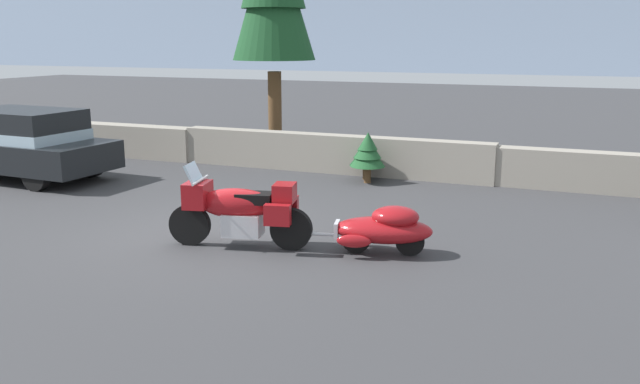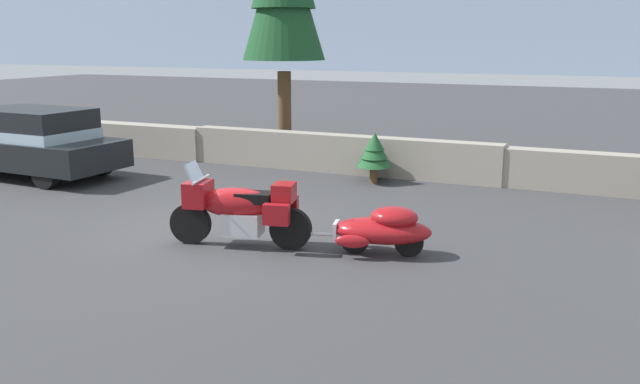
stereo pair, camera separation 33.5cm
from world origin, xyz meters
name	(u,v)px [view 1 (the left image)]	position (x,y,z in m)	size (l,w,h in m)	color
ground_plane	(207,233)	(0.00, 0.00, 0.00)	(80.00, 80.00, 0.00)	#38383A
stone_guard_wall	(311,153)	(-0.53, 5.83, 0.45)	(24.00, 0.62, 0.93)	gray
distant_ridgeline	(557,5)	(0.00, 95.84, 8.00)	(240.00, 80.00, 16.00)	#8C9EB7
touring_motorcycle	(239,209)	(0.89, -0.46, 0.62)	(2.28, 1.06, 1.33)	black
car_shaped_trailer	(384,228)	(3.10, 0.06, 0.41)	(2.23, 1.03, 0.76)	black
suv_at_left_edge	(18,143)	(-6.51, 2.34, 0.84)	(4.89, 2.17, 1.63)	black
pine_sapling_near	(368,151)	(1.24, 4.94, 0.73)	(0.80, 0.80, 1.17)	brown
pine_sapling_farther	(366,152)	(1.09, 5.29, 0.65)	(0.78, 0.78, 1.04)	brown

